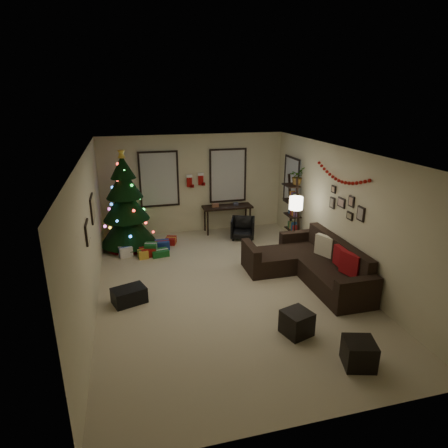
{
  "coord_description": "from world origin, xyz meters",
  "views": [
    {
      "loc": [
        -1.78,
        -6.66,
        3.73
      ],
      "look_at": [
        0.1,
        0.6,
        1.15
      ],
      "focal_mm": 30.68,
      "sensor_mm": 36.0,
      "label": 1
    }
  ],
  "objects_px": {
    "desk": "(227,209)",
    "desk_chair": "(243,228)",
    "christmas_tree": "(126,207)",
    "bookshelf": "(293,211)",
    "sofa": "(311,265)"
  },
  "relations": [
    {
      "from": "desk",
      "to": "desk_chair",
      "type": "bearing_deg",
      "value": -68.5
    },
    {
      "from": "christmas_tree",
      "to": "bookshelf",
      "type": "distance_m",
      "value": 4.22
    },
    {
      "from": "desk",
      "to": "bookshelf",
      "type": "distance_m",
      "value": 1.89
    },
    {
      "from": "christmas_tree",
      "to": "desk",
      "type": "xyz_separation_m",
      "value": [
        2.73,
        0.52,
        -0.4
      ]
    },
    {
      "from": "bookshelf",
      "to": "desk_chair",
      "type": "bearing_deg",
      "value": 153.79
    },
    {
      "from": "christmas_tree",
      "to": "desk_chair",
      "type": "height_order",
      "value": "christmas_tree"
    },
    {
      "from": "christmas_tree",
      "to": "desk_chair",
      "type": "xyz_separation_m",
      "value": [
        2.99,
        -0.13,
        -0.77
      ]
    },
    {
      "from": "christmas_tree",
      "to": "desk",
      "type": "relative_size",
      "value": 1.85
    },
    {
      "from": "christmas_tree",
      "to": "desk",
      "type": "height_order",
      "value": "christmas_tree"
    },
    {
      "from": "desk",
      "to": "desk_chair",
      "type": "xyz_separation_m",
      "value": [
        0.26,
        -0.65,
        -0.37
      ]
    },
    {
      "from": "bookshelf",
      "to": "sofa",
      "type": "bearing_deg",
      "value": -102.92
    },
    {
      "from": "christmas_tree",
      "to": "desk_chair",
      "type": "relative_size",
      "value": 4.42
    },
    {
      "from": "christmas_tree",
      "to": "desk_chair",
      "type": "bearing_deg",
      "value": -2.41
    },
    {
      "from": "desk_chair",
      "to": "bookshelf",
      "type": "xyz_separation_m",
      "value": [
        1.17,
        -0.58,
        0.57
      ]
    },
    {
      "from": "desk",
      "to": "bookshelf",
      "type": "xyz_separation_m",
      "value": [
        1.43,
        -1.23,
        0.2
      ]
    }
  ]
}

